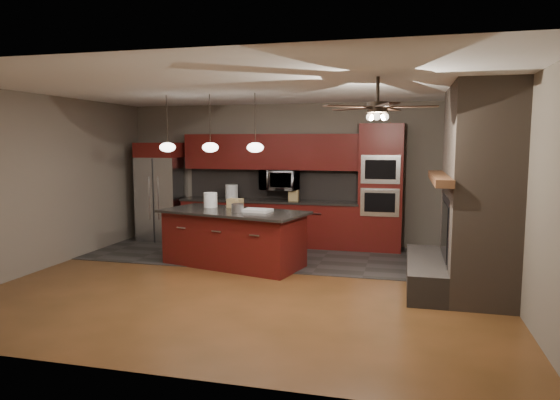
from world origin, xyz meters
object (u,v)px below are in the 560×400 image
(white_bucket, at_px, (210,200))
(cardboard_box, at_px, (235,203))
(kitchen_island, at_px, (234,238))
(refrigerator, at_px, (162,192))
(paint_tray, at_px, (257,210))
(oven_tower, at_px, (381,188))
(counter_bucket, at_px, (232,192))
(paint_can, at_px, (238,208))
(microwave, at_px, (280,180))
(counter_box, at_px, (294,195))

(white_bucket, relative_size, cardboard_box, 1.04)
(cardboard_box, bearing_deg, kitchen_island, -64.61)
(refrigerator, bearing_deg, paint_tray, -33.81)
(oven_tower, distance_m, cardboard_box, 2.79)
(paint_tray, distance_m, counter_bucket, 2.12)
(cardboard_box, bearing_deg, refrigerator, 158.17)
(refrigerator, relative_size, white_bucket, 7.98)
(white_bucket, xyz_separation_m, counter_bucket, (-0.14, 1.48, -0.00))
(oven_tower, height_order, kitchen_island, oven_tower)
(paint_can, xyz_separation_m, paint_tray, (0.30, 0.09, -0.04))
(paint_can, relative_size, paint_tray, 0.43)
(oven_tower, height_order, counter_bucket, oven_tower)
(refrigerator, distance_m, cardboard_box, 2.48)
(oven_tower, bearing_deg, counter_bucket, 179.86)
(microwave, bearing_deg, refrigerator, -177.00)
(microwave, height_order, refrigerator, refrigerator)
(refrigerator, bearing_deg, cardboard_box, -32.70)
(paint_tray, bearing_deg, refrigerator, 153.72)
(counter_box, bearing_deg, paint_can, -108.10)
(paint_can, height_order, cardboard_box, cardboard_box)
(cardboard_box, xyz_separation_m, counter_box, (0.73, 1.37, 0.01))
(white_bucket, distance_m, counter_box, 1.84)
(white_bucket, relative_size, counter_bucket, 0.89)
(oven_tower, xyz_separation_m, microwave, (-1.98, 0.06, 0.11))
(kitchen_island, relative_size, paint_can, 13.17)
(kitchen_island, distance_m, cardboard_box, 0.66)
(paint_tray, height_order, cardboard_box, cardboard_box)
(oven_tower, xyz_separation_m, paint_tray, (-1.88, -1.82, -0.25))
(oven_tower, bearing_deg, paint_can, -138.93)
(cardboard_box, bearing_deg, microwave, 84.96)
(refrigerator, xyz_separation_m, counter_box, (2.82, 0.03, -0.01))
(oven_tower, distance_m, white_bucket, 3.19)
(kitchen_island, height_order, counter_box, counter_box)
(microwave, xyz_separation_m, kitchen_island, (-0.32, -1.84, -0.84))
(microwave, height_order, cardboard_box, microwave)
(oven_tower, relative_size, counter_bucket, 8.29)
(microwave, xyz_separation_m, refrigerator, (-2.50, -0.13, -0.28))
(refrigerator, relative_size, counter_bucket, 7.07)
(white_bucket, bearing_deg, oven_tower, 27.48)
(paint_tray, bearing_deg, counter_bucket, 128.30)
(refrigerator, relative_size, paint_can, 10.28)
(kitchen_island, bearing_deg, counter_bucket, 124.53)
(counter_bucket, bearing_deg, cardboard_box, -68.11)
(counter_box, bearing_deg, cardboard_box, -120.55)
(paint_tray, xyz_separation_m, counter_box, (0.22, 1.77, 0.06))
(refrigerator, xyz_separation_m, white_bucket, (1.65, -1.40, 0.03))
(white_bucket, height_order, counter_bucket, counter_bucket)
(refrigerator, distance_m, paint_can, 2.94)
(oven_tower, xyz_separation_m, paint_can, (-2.18, -1.90, -0.21))
(kitchen_island, xyz_separation_m, counter_bucket, (-0.67, 1.79, 0.58))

